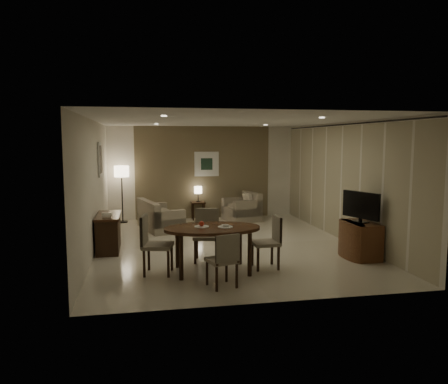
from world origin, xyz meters
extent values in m
cube|color=beige|center=(0.00, 0.00, 0.00)|extent=(5.50, 7.00, 0.00)
cube|color=white|center=(0.00, 0.00, 2.70)|extent=(5.50, 7.00, 0.00)
cube|color=#716346|center=(0.00, 3.50, 1.35)|extent=(5.50, 0.00, 2.70)
cube|color=white|center=(-2.75, 0.00, 1.35)|extent=(0.00, 7.00, 2.70)
cube|color=white|center=(2.75, 0.00, 1.35)|extent=(0.00, 7.00, 2.70)
cube|color=#716346|center=(0.00, 3.48, 1.35)|extent=(3.96, 0.03, 2.70)
cylinder|color=black|center=(2.68, 0.00, 2.64)|extent=(0.03, 6.80, 0.03)
cube|color=silver|center=(0.10, 3.46, 1.60)|extent=(0.72, 0.03, 0.72)
cube|color=#1C3324|center=(0.10, 3.44, 1.60)|extent=(0.34, 0.01, 0.34)
cube|color=silver|center=(-2.72, 1.20, 1.85)|extent=(0.03, 0.60, 0.80)
cube|color=gray|center=(-2.71, 1.20, 1.85)|extent=(0.01, 0.46, 0.64)
cylinder|color=white|center=(-1.40, -1.80, 2.69)|extent=(0.10, 0.10, 0.01)
cylinder|color=white|center=(1.40, -1.80, 2.69)|extent=(0.10, 0.10, 0.01)
cylinder|color=white|center=(-1.40, 1.80, 2.69)|extent=(0.10, 0.10, 0.01)
cylinder|color=white|center=(1.40, 1.80, 2.69)|extent=(0.10, 0.10, 0.01)
cylinder|color=white|center=(-0.78, -1.84, 0.80)|extent=(0.26, 0.26, 0.02)
cylinder|color=white|center=(-0.38, -1.94, 0.80)|extent=(0.26, 0.26, 0.02)
sphere|color=red|center=(-0.78, -1.84, 0.85)|extent=(0.09, 0.09, 0.09)
cube|color=white|center=(-0.38, -1.94, 0.82)|extent=(0.12, 0.08, 0.03)
cylinder|color=#38331F|center=(-0.18, 2.21, 0.01)|extent=(1.33, 1.33, 0.01)
camera|label=1|loc=(-1.79, -9.22, 2.28)|focal=35.00mm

